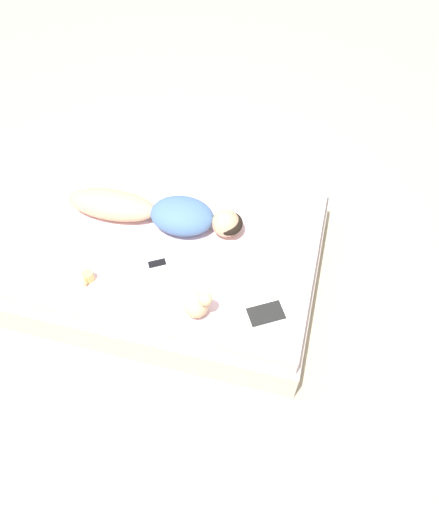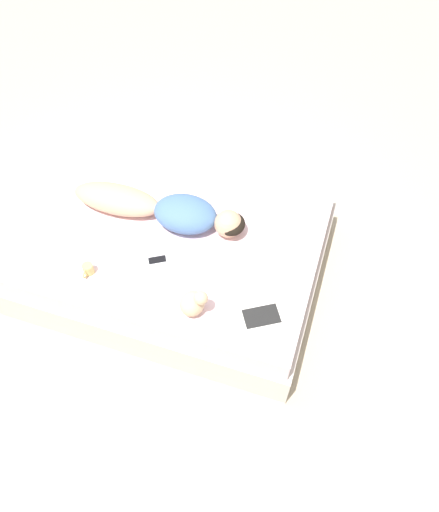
{
  "view_description": "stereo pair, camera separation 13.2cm",
  "coord_description": "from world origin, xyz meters",
  "views": [
    {
      "loc": [
        2.02,
        0.92,
        3.26
      ],
      "look_at": [
        0.14,
        0.45,
        0.54
      ],
      "focal_mm": 35.0,
      "sensor_mm": 36.0,
      "label": 1
    },
    {
      "loc": [
        1.98,
        1.05,
        3.26
      ],
      "look_at": [
        0.14,
        0.45,
        0.54
      ],
      "focal_mm": 35.0,
      "sensor_mm": 36.0,
      "label": 2
    }
  ],
  "objects": [
    {
      "name": "ground_plane",
      "position": [
        0.0,
        0.0,
        0.0
      ],
      "size": [
        12.0,
        12.0,
        0.0
      ],
      "primitive_type": "plane",
      "color": "#B7A88E"
    },
    {
      "name": "plush_toy",
      "position": [
        0.55,
        0.41,
        0.58
      ],
      "size": [
        0.17,
        0.18,
        0.22
      ],
      "color": "#D1B289",
      "rests_on": "bed"
    },
    {
      "name": "cell_phone",
      "position": [
        0.27,
        0.05,
        0.5
      ],
      "size": [
        0.13,
        0.16,
        0.01
      ],
      "rotation": [
        0.0,
        0.0,
        0.53
      ],
      "color": "silver",
      "rests_on": "bed"
    },
    {
      "name": "bed",
      "position": [
        0.0,
        0.0,
        0.24
      ],
      "size": [
        1.56,
        2.23,
        0.49
      ],
      "color": "beige",
      "rests_on": "ground_plane"
    },
    {
      "name": "open_magazine",
      "position": [
        0.38,
        0.78,
        0.5
      ],
      "size": [
        0.53,
        0.49,
        0.01
      ],
      "rotation": [
        0.0,
        0.0,
        0.54
      ],
      "color": "silver",
      "rests_on": "bed"
    },
    {
      "name": "person",
      "position": [
        -0.09,
        -0.05,
        0.59
      ],
      "size": [
        0.34,
        1.28,
        0.2
      ],
      "rotation": [
        0.0,
        0.0,
        0.03
      ],
      "color": "tan",
      "rests_on": "bed"
    },
    {
      "name": "coffee_mug",
      "position": [
        0.5,
        -0.35,
        0.53
      ],
      "size": [
        0.11,
        0.07,
        0.08
      ],
      "color": "tan",
      "rests_on": "bed"
    }
  ]
}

